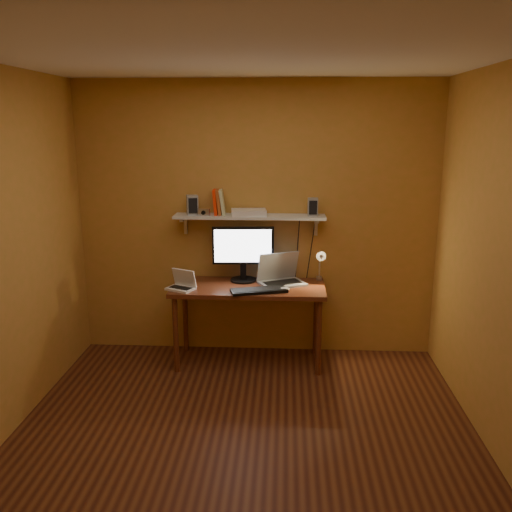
# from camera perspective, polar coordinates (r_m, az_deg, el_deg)

# --- Properties ---
(room) EXTENTS (3.44, 3.24, 2.64)m
(room) POSITION_cam_1_polar(r_m,az_deg,el_deg) (3.59, -1.35, -0.74)
(room) COLOR brown
(room) RESTS_ON ground
(desk) EXTENTS (1.40, 0.60, 0.75)m
(desk) POSITION_cam_1_polar(r_m,az_deg,el_deg) (5.00, -0.80, -4.10)
(desk) COLOR brown
(desk) RESTS_ON ground
(wall_shelf) EXTENTS (1.40, 0.25, 0.21)m
(wall_shelf) POSITION_cam_1_polar(r_m,az_deg,el_deg) (5.02, -0.67, 4.15)
(wall_shelf) COLOR silver
(wall_shelf) RESTS_ON room
(monitor) EXTENTS (0.57, 0.26, 0.52)m
(monitor) POSITION_cam_1_polar(r_m,az_deg,el_deg) (5.06, -1.36, 0.54)
(monitor) COLOR black
(monitor) RESTS_ON desk
(laptop) EXTENTS (0.48, 0.43, 0.29)m
(laptop) POSITION_cam_1_polar(r_m,az_deg,el_deg) (5.04, 2.57, -2.06)
(laptop) COLOR gray
(laptop) RESTS_ON desk
(netbook) EXTENTS (0.29, 0.26, 0.18)m
(netbook) POSITION_cam_1_polar(r_m,az_deg,el_deg) (4.91, -7.77, -2.90)
(netbook) COLOR white
(netbook) RESTS_ON desk
(keyboard) EXTENTS (0.52, 0.29, 0.03)m
(keyboard) POSITION_cam_1_polar(r_m,az_deg,el_deg) (4.79, 0.31, -3.66)
(keyboard) COLOR black
(keyboard) RESTS_ON desk
(mouse) EXTENTS (0.11, 0.09, 0.03)m
(mouse) POSITION_cam_1_polar(r_m,az_deg,el_deg) (4.82, 3.02, -3.51)
(mouse) COLOR white
(mouse) RESTS_ON desk
(desk_lamp) EXTENTS (0.09, 0.23, 0.38)m
(desk_lamp) POSITION_cam_1_polar(r_m,az_deg,el_deg) (5.04, 6.80, -0.57)
(desk_lamp) COLOR silver
(desk_lamp) RESTS_ON desk
(speaker_left) EXTENTS (0.12, 0.12, 0.18)m
(speaker_left) POSITION_cam_1_polar(r_m,az_deg,el_deg) (5.07, -6.72, 5.36)
(speaker_left) COLOR gray
(speaker_left) RESTS_ON wall_shelf
(speaker_right) EXTENTS (0.09, 0.09, 0.16)m
(speaker_right) POSITION_cam_1_polar(r_m,az_deg,el_deg) (5.00, 5.99, 5.17)
(speaker_right) COLOR gray
(speaker_right) RESTS_ON wall_shelf
(books) EXTENTS (0.13, 0.16, 0.23)m
(books) POSITION_cam_1_polar(r_m,az_deg,el_deg) (5.04, -3.94, 5.67)
(books) COLOR #F72B0B
(books) RESTS_ON wall_shelf
(shelf_camera) EXTENTS (0.11, 0.05, 0.06)m
(shelf_camera) POSITION_cam_1_polar(r_m,az_deg,el_deg) (5.00, -5.50, 4.60)
(shelf_camera) COLOR silver
(shelf_camera) RESTS_ON wall_shelf
(router) EXTENTS (0.34, 0.25, 0.05)m
(router) POSITION_cam_1_polar(r_m,az_deg,el_deg) (5.01, -0.77, 4.61)
(router) COLOR white
(router) RESTS_ON wall_shelf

